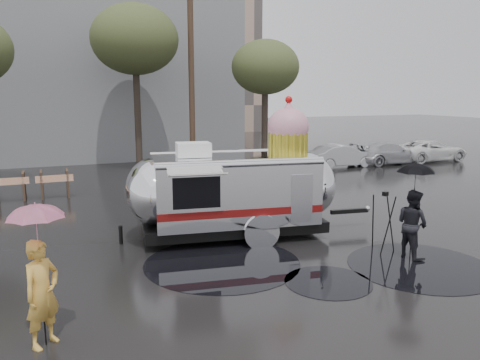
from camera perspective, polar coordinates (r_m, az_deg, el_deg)
name	(u,v)px	position (r m, az deg, el deg)	size (l,w,h in m)	color
ground	(268,275)	(10.17, 3.45, -11.52)	(120.00, 120.00, 0.00)	black
puddles	(311,266)	(10.76, 8.71, -10.34)	(7.42, 5.25, 0.01)	black
grey_building	(45,50)	(32.60, -22.67, 14.44)	(22.00, 12.00, 13.00)	slate
utility_pole	(191,77)	(23.45, -5.94, 12.42)	(1.60, 0.28, 9.00)	#473323
tree_mid	(135,40)	(23.98, -12.71, 16.30)	(4.20, 4.20, 8.03)	#382D26
tree_right	(265,68)	(23.78, 3.09, 13.48)	(3.36, 3.36, 6.42)	#382D26
barricade_row	(10,186)	(18.80, -26.21, -0.67)	(4.30, 0.80, 1.00)	#473323
parked_cars	(370,152)	(26.11, 15.53, 3.31)	(13.20, 1.90, 1.50)	silver
airstream_trailer	(236,187)	(12.50, -0.45, -0.90)	(7.04, 2.99, 3.82)	silver
person_left	(42,293)	(7.85, -22.98, -12.61)	(0.60, 0.40, 1.68)	gold
umbrella_pink	(37,226)	(7.51, -23.55, -5.12)	(1.03, 1.03, 2.25)	pink
person_right	(412,224)	(11.67, 20.25, -5.04)	(0.78, 0.43, 1.63)	black
umbrella_black	(415,178)	(11.44, 20.59, 0.27)	(1.06, 1.06, 2.28)	black
tripod	(384,216)	(11.86, 17.16, -4.24)	(0.60, 0.61, 1.51)	black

